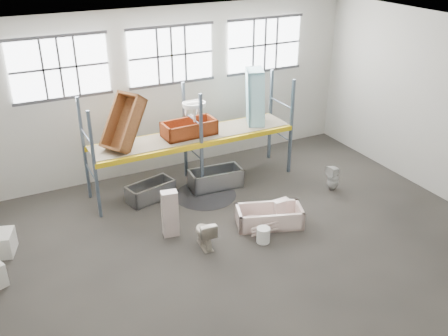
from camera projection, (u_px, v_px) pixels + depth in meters
floor at (251, 244)px, 12.26m from camera, size 12.00×10.00×0.10m
ceiling at (258, 35)px, 10.02m from camera, size 12.00×10.00×0.10m
wall_back at (172, 90)px, 15.19m from camera, size 12.00×0.10×5.00m
wall_front at (431, 278)px, 7.09m from camera, size 12.00×0.10×5.00m
wall_right at (446, 110)px, 13.59m from camera, size 0.10×10.00×5.00m
window_left at (60, 68)px, 13.32m from camera, size 2.60×0.04×1.60m
window_mid at (171, 55)px, 14.61m from camera, size 2.60×0.04×1.60m
window_right at (265, 45)px, 15.91m from camera, size 2.60×0.04×1.60m
rack_upright_la at (95, 166)px, 12.69m from camera, size 0.08×0.08×3.00m
rack_upright_lb at (84, 149)px, 13.65m from camera, size 0.08×0.08×3.00m
rack_upright_ma at (201, 145)px, 13.90m from camera, size 0.08×0.08×3.00m
rack_upright_mb at (185, 131)px, 14.86m from camera, size 0.08×0.08×3.00m
rack_upright_ra at (291, 128)px, 15.12m from camera, size 0.08×0.08×3.00m
rack_upright_rb at (270, 115)px, 16.08m from camera, size 0.08×0.08×3.00m
rack_beam_front at (201, 145)px, 13.90m from camera, size 6.00×0.10×0.14m
rack_beam_back at (185, 131)px, 14.86m from camera, size 6.00×0.10×0.14m
shelf_deck at (193, 135)px, 14.35m from camera, size 5.90×1.10×0.03m
wet_patch at (205, 195)px, 14.40m from camera, size 1.80×1.80×0.00m
bathtub_beige at (269, 217)px, 12.87m from camera, size 1.85×1.30×0.49m
cistern_spare at (281, 207)px, 13.25m from camera, size 0.46×0.24×0.43m
sink_in_tub at (253, 222)px, 12.79m from camera, size 0.63×0.63×0.16m
toilet_beige at (205, 233)px, 11.96m from camera, size 0.46×0.76×0.75m
cistern_tall at (170, 214)px, 12.30m from camera, size 0.44×0.32×1.23m
toilet_white at (333, 178)px, 14.55m from camera, size 0.39×0.38×0.77m
steel_tub_left at (151, 191)px, 14.11m from camera, size 1.46×0.95×0.49m
steel_tub_right at (216, 178)px, 14.74m from camera, size 1.59×0.85×0.56m
rust_tub_flat at (189, 128)px, 14.20m from camera, size 1.56×0.79×0.43m
rust_tub_tilted at (123, 123)px, 13.26m from camera, size 1.48×1.31×1.56m
sink_on_shelf at (195, 121)px, 13.96m from camera, size 0.67×0.52×0.59m
blue_tub_upright at (255, 98)px, 14.86m from camera, size 0.82×0.96×1.74m
bucket at (263, 235)px, 12.20m from camera, size 0.36×0.36×0.39m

